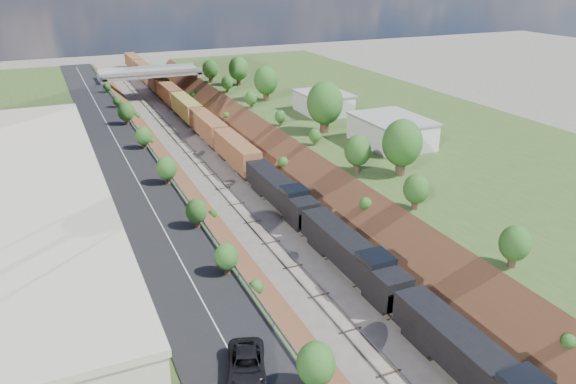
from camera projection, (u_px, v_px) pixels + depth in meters
name	position (u px, v px, depth m)	size (l,w,h in m)	color
platform_right	(410.00, 139.00, 98.78)	(44.00, 180.00, 5.00)	#375322
embankment_left	(162.00, 190.00, 83.24)	(7.07, 180.00, 7.07)	brown
embankment_right	(296.00, 169.00, 91.48)	(7.07, 180.00, 7.07)	brown
rail_left_track	(216.00, 181.00, 86.35)	(1.58, 180.00, 0.18)	gray
rail_right_track	(248.00, 176.00, 88.30)	(1.58, 180.00, 0.18)	gray
road	(127.00, 162.00, 79.64)	(8.00, 180.00, 0.10)	black
guardrail	(156.00, 155.00, 80.82)	(0.10, 171.00, 0.70)	#99999E
commercial_building	(29.00, 212.00, 55.03)	(14.30, 62.30, 7.00)	brown
overpass	(151.00, 78.00, 138.00)	(24.50, 8.30, 7.40)	gray
white_building_near	(391.00, 132.00, 86.74)	(9.00, 12.00, 4.00)	silver
white_building_far	(323.00, 103.00, 105.26)	(8.00, 10.00, 3.60)	silver
tree_right_large	(402.00, 143.00, 73.25)	(5.25, 5.25, 7.61)	#473323
tree_left_crest	(248.00, 278.00, 46.41)	(2.45, 2.45, 3.55)	#473323
freight_train	(198.00, 118.00, 111.65)	(3.09, 173.77, 4.61)	black
suv	(247.00, 365.00, 38.09)	(2.55, 5.53, 1.54)	black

